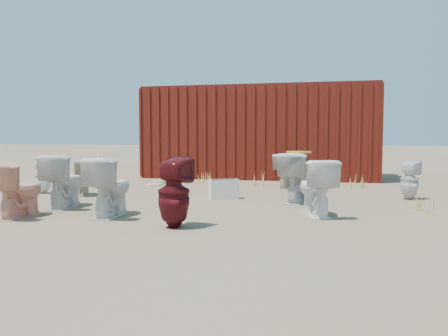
% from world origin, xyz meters
% --- Properties ---
extents(ground, '(100.00, 100.00, 0.00)m').
position_xyz_m(ground, '(0.00, 0.00, 0.00)').
color(ground, brown).
rests_on(ground, ground).
extents(shipping_container, '(6.00, 2.40, 2.40)m').
position_xyz_m(shipping_container, '(0.00, 5.20, 1.20)').
color(shipping_container, '#4D160C').
rests_on(shipping_container, ground).
extents(toilet_front_a, '(0.54, 0.84, 0.81)m').
position_xyz_m(toilet_front_a, '(-2.23, -0.75, 0.41)').
color(toilet_front_a, silver).
rests_on(toilet_front_a, ground).
extents(toilet_front_pink, '(0.44, 0.74, 0.74)m').
position_xyz_m(toilet_front_pink, '(-2.34, -1.62, 0.37)').
color(toilet_front_pink, '#F3A88C').
rests_on(toilet_front_pink, ground).
extents(toilet_front_c, '(0.48, 0.81, 0.81)m').
position_xyz_m(toilet_front_c, '(-1.18, -1.29, 0.40)').
color(toilet_front_c, white).
rests_on(toilet_front_c, ground).
extents(toilet_front_maroon, '(0.45, 0.46, 0.85)m').
position_xyz_m(toilet_front_maroon, '(-0.07, -1.81, 0.42)').
color(toilet_front_maroon, '#560E13').
rests_on(toilet_front_maroon, ground).
extents(toilet_front_e, '(0.66, 0.87, 0.78)m').
position_xyz_m(toilet_front_e, '(1.57, -0.64, 0.39)').
color(toilet_front_e, white).
rests_on(toilet_front_e, ground).
extents(toilet_back_a, '(0.38, 0.38, 0.67)m').
position_xyz_m(toilet_back_a, '(-3.60, 0.68, 0.34)').
color(toilet_back_a, white).
rests_on(toilet_back_a, ground).
extents(toilet_back_beige_left, '(0.68, 0.74, 0.66)m').
position_xyz_m(toilet_back_beige_left, '(-2.69, 0.61, 0.33)').
color(toilet_back_beige_left, tan).
rests_on(toilet_back_beige_left, ground).
extents(toilet_back_beige_right, '(0.73, 0.82, 0.73)m').
position_xyz_m(toilet_back_beige_right, '(1.00, 2.52, 0.36)').
color(toilet_back_beige_right, beige).
rests_on(toilet_back_beige_right, ground).
extents(toilet_back_yellowlid, '(0.68, 0.91, 0.82)m').
position_xyz_m(toilet_back_yellowlid, '(1.27, 0.56, 0.41)').
color(toilet_back_yellowlid, silver).
rests_on(toilet_back_yellowlid, ground).
extents(toilet_back_e, '(0.43, 0.43, 0.68)m').
position_xyz_m(toilet_back_e, '(3.14, 1.33, 0.34)').
color(toilet_back_e, silver).
rests_on(toilet_back_e, ground).
extents(yellow_lid, '(0.42, 0.52, 0.02)m').
position_xyz_m(yellow_lid, '(1.27, 0.56, 0.84)').
color(yellow_lid, gold).
rests_on(yellow_lid, toilet_back_yellowlid).
extents(loose_tank, '(0.54, 0.41, 0.35)m').
position_xyz_m(loose_tank, '(-0.02, 0.67, 0.17)').
color(loose_tank, white).
rests_on(loose_tank, ground).
extents(loose_lid_near, '(0.42, 0.52, 0.02)m').
position_xyz_m(loose_lid_near, '(-2.16, 3.23, 0.01)').
color(loose_lid_near, '#C1BA8C').
rests_on(loose_lid_near, ground).
extents(loose_lid_far, '(0.39, 0.49, 0.02)m').
position_xyz_m(loose_lid_far, '(-2.05, 2.48, 0.01)').
color(loose_lid_far, '#C8AD91').
rests_on(loose_lid_far, ground).
extents(weed_clump_a, '(0.36, 0.36, 0.33)m').
position_xyz_m(weed_clump_a, '(-1.80, 2.69, 0.17)').
color(weed_clump_a, tan).
rests_on(weed_clump_a, ground).
extents(weed_clump_b, '(0.32, 0.32, 0.31)m').
position_xyz_m(weed_clump_b, '(0.33, 2.76, 0.16)').
color(weed_clump_b, tan).
rests_on(weed_clump_b, ground).
extents(weed_clump_c, '(0.36, 0.36, 0.29)m').
position_xyz_m(weed_clump_c, '(2.40, 2.99, 0.15)').
color(weed_clump_c, tan).
rests_on(weed_clump_c, ground).
extents(weed_clump_d, '(0.30, 0.30, 0.25)m').
position_xyz_m(weed_clump_d, '(-1.11, 3.50, 0.12)').
color(weed_clump_d, tan).
rests_on(weed_clump_d, ground).
extents(weed_clump_e, '(0.34, 0.34, 0.28)m').
position_xyz_m(weed_clump_e, '(1.38, 3.50, 0.14)').
color(weed_clump_e, tan).
rests_on(weed_clump_e, ground).
extents(weed_clump_f, '(0.28, 0.28, 0.22)m').
position_xyz_m(weed_clump_f, '(3.16, 0.19, 0.11)').
color(weed_clump_f, tan).
rests_on(weed_clump_f, ground).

